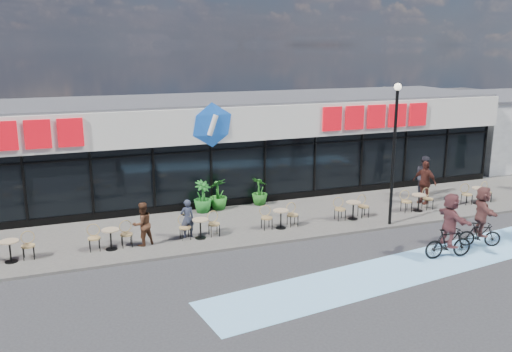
# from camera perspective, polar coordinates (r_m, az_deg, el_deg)

# --- Properties ---
(ground) EXTENTS (120.00, 120.00, 0.00)m
(ground) POSITION_cam_1_polar(r_m,az_deg,el_deg) (17.80, 1.65, -9.77)
(ground) COLOR #28282B
(ground) RESTS_ON ground
(sidewalk) EXTENTS (44.00, 5.00, 0.10)m
(sidewalk) POSITION_cam_1_polar(r_m,az_deg,el_deg) (21.74, -2.84, -5.23)
(sidewalk) COLOR #58554E
(sidewalk) RESTS_ON ground
(bike_lane) EXTENTS (14.17, 4.13, 0.01)m
(bike_lane) POSITION_cam_1_polar(r_m,az_deg,el_deg) (18.42, 15.24, -9.43)
(bike_lane) COLOR #80C2F2
(bike_lane) RESTS_ON ground
(building) EXTENTS (30.60, 6.57, 4.75)m
(building) POSITION_cam_1_polar(r_m,az_deg,el_deg) (26.23, -6.53, 3.15)
(building) COLOR black
(building) RESTS_ON ground
(neighbour_building) EXTENTS (9.20, 7.20, 4.11)m
(neighbour_building) POSITION_cam_1_polar(r_m,az_deg,el_deg) (37.68, 24.95, 4.72)
(neighbour_building) COLOR white
(neighbour_building) RESTS_ON ground
(lamp_post) EXTENTS (0.28, 0.28, 5.58)m
(lamp_post) POSITION_cam_1_polar(r_m,az_deg,el_deg) (21.60, 14.36, 3.37)
(lamp_post) COLOR black
(lamp_post) RESTS_ON sidewalk
(bistro_set_1) EXTENTS (1.54, 0.62, 0.90)m
(bistro_set_1) POSITION_cam_1_polar(r_m,az_deg,el_deg) (19.75, -24.47, -6.91)
(bistro_set_1) COLOR tan
(bistro_set_1) RESTS_ON sidewalk
(bistro_set_2) EXTENTS (1.54, 0.62, 0.90)m
(bistro_set_2) POSITION_cam_1_polar(r_m,az_deg,el_deg) (19.73, -15.07, -6.14)
(bistro_set_2) COLOR tan
(bistro_set_2) RESTS_ON sidewalk
(bistro_set_3) EXTENTS (1.54, 0.62, 0.90)m
(bistro_set_3) POSITION_cam_1_polar(r_m,az_deg,el_deg) (20.23, -5.94, -5.23)
(bistro_set_3) COLOR tan
(bistro_set_3) RESTS_ON sidewalk
(bistro_set_4) EXTENTS (1.54, 0.62, 0.90)m
(bistro_set_4) POSITION_cam_1_polar(r_m,az_deg,el_deg) (21.22, 2.53, -4.26)
(bistro_set_4) COLOR tan
(bistro_set_4) RESTS_ON sidewalk
(bistro_set_5) EXTENTS (1.54, 0.62, 0.90)m
(bistro_set_5) POSITION_cam_1_polar(r_m,az_deg,el_deg) (22.62, 10.07, -3.32)
(bistro_set_5) COLOR tan
(bistro_set_5) RESTS_ON sidewalk
(bistro_set_6) EXTENTS (1.54, 0.62, 0.90)m
(bistro_set_6) POSITION_cam_1_polar(r_m,az_deg,el_deg) (24.37, 16.63, -2.46)
(bistro_set_6) COLOR tan
(bistro_set_6) RESTS_ON sidewalk
(bistro_set_7) EXTENTS (1.54, 0.62, 0.90)m
(bistro_set_7) POSITION_cam_1_polar(r_m,az_deg,el_deg) (26.40, 22.23, -1.69)
(bistro_set_7) COLOR tan
(bistro_set_7) RESTS_ON sidewalk
(potted_plant_left) EXTENTS (1.04, 1.04, 1.37)m
(potted_plant_left) POSITION_cam_1_polar(r_m,az_deg,el_deg) (23.18, -5.64, -2.17)
(potted_plant_left) COLOR #1C6320
(potted_plant_left) RESTS_ON sidewalk
(potted_plant_mid) EXTENTS (1.02, 1.02, 1.36)m
(potted_plant_mid) POSITION_cam_1_polar(r_m,az_deg,el_deg) (23.52, -3.99, -1.91)
(potted_plant_mid) COLOR #20661D
(potted_plant_mid) RESTS_ON sidewalk
(potted_plant_right) EXTENTS (0.96, 0.96, 1.24)m
(potted_plant_right) POSITION_cam_1_polar(r_m,az_deg,el_deg) (24.18, 0.39, -1.59)
(potted_plant_right) COLOR #1E5A19
(potted_plant_right) RESTS_ON sidewalk
(patron_left) EXTENTS (0.57, 0.42, 1.45)m
(patron_left) POSITION_cam_1_polar(r_m,az_deg,el_deg) (20.24, -7.26, -4.45)
(patron_left) COLOR #272C3E
(patron_left) RESTS_ON sidewalk
(patron_right) EXTENTS (0.94, 0.84, 1.59)m
(patron_right) POSITION_cam_1_polar(r_m,az_deg,el_deg) (19.69, -11.86, -4.96)
(patron_right) COLOR #452818
(patron_right) RESTS_ON sidewalk
(pedestrian_a) EXTENTS (0.87, 1.24, 1.95)m
(pedestrian_a) POSITION_cam_1_polar(r_m,az_deg,el_deg) (25.44, 17.30, -0.63)
(pedestrian_a) COLOR #3D1B15
(pedestrian_a) RESTS_ON sidewalk
(pedestrian_b) EXTENTS (0.92, 1.08, 1.94)m
(pedestrian_b) POSITION_cam_1_polar(r_m,az_deg,el_deg) (26.63, 17.32, -0.02)
(pedestrian_b) COLOR #22212A
(pedestrian_b) RESTS_ON sidewalk
(cyclist_a) EXTENTS (1.53, 1.73, 2.23)m
(cyclist_a) POSITION_cam_1_polar(r_m,az_deg,el_deg) (20.94, 22.66, -4.01)
(cyclist_a) COLOR black
(cyclist_a) RESTS_ON ground
(cyclist_b) EXTENTS (1.79, 1.76, 2.29)m
(cyclist_b) POSITION_cam_1_polar(r_m,az_deg,el_deg) (19.44, 19.72, -5.15)
(cyclist_b) COLOR black
(cyclist_b) RESTS_ON ground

